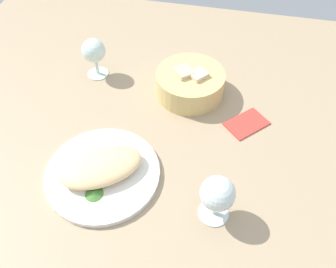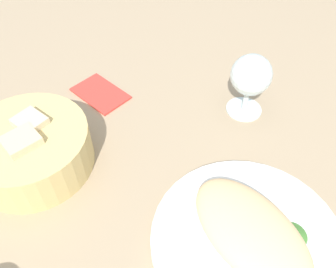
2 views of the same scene
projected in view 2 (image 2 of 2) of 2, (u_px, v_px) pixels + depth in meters
The scene contains 7 objects.
ground_plane at pixel (160, 221), 51.85cm from camera, with size 140.00×140.00×2.00cm, color tan.
plate at pixel (244, 240), 47.99cm from camera, with size 26.80×26.80×1.40cm, color white.
omelette at pixel (248, 231), 46.02cm from camera, with size 19.07×10.88×3.94cm, color #F2C78C.
lettuce_garnish at pixel (290, 233), 47.35cm from camera, with size 4.18×4.18×1.10cm, color #457F33.
bread_basket at pixel (28, 149), 55.20cm from camera, with size 19.27×19.27×8.34cm.
wine_glass_near at pixel (248, 77), 60.82cm from camera, with size 7.33×7.33×12.01cm.
folded_napkin at pixel (98, 93), 69.30cm from camera, with size 11.00×7.00×0.80cm, color red.
Camera 2 is at (-25.37, -0.43, 46.06)cm, focal length 37.28 mm.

